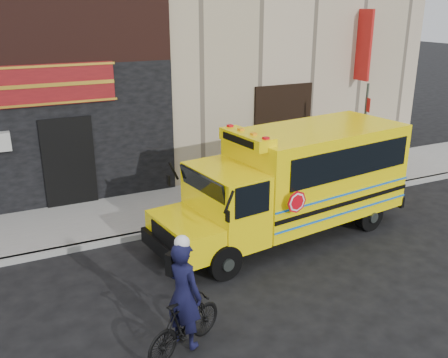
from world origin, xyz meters
name	(u,v)px	position (x,y,z in m)	size (l,w,h in m)	color
ground	(257,266)	(0.00, 0.00, 0.00)	(120.00, 120.00, 0.00)	black
curb	(211,221)	(0.00, 2.60, 0.07)	(40.00, 0.20, 0.15)	gray
sidewalk	(190,203)	(0.00, 4.10, 0.07)	(40.00, 3.00, 0.15)	gray
school_bus	(297,178)	(1.77, 1.17, 1.51)	(7.12, 3.03, 2.92)	black
sign_pole	(364,133)	(5.46, 3.01, 1.88)	(0.10, 0.30, 3.43)	#3C433F
bicycle	(185,324)	(-2.56, -2.00, 0.51)	(0.48, 1.70, 1.02)	black
cyclist	(184,297)	(-2.53, -1.91, 0.99)	(0.72, 0.47, 1.98)	black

